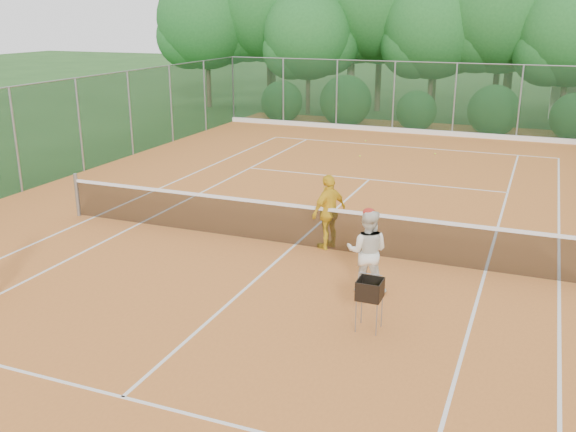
% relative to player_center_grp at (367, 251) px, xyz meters
% --- Properties ---
extents(ground, '(120.00, 120.00, 0.00)m').
position_rel_player_center_grp_xyz_m(ground, '(-2.14, 1.83, -0.83)').
color(ground, '#234E1B').
rests_on(ground, ground).
extents(clay_court, '(18.00, 36.00, 0.02)m').
position_rel_player_center_grp_xyz_m(clay_court, '(-2.14, 1.83, -0.82)').
color(clay_court, orange).
rests_on(clay_court, ground).
extents(tennis_net, '(11.97, 0.10, 1.10)m').
position_rel_player_center_grp_xyz_m(tennis_net, '(-2.14, 1.83, -0.29)').
color(tennis_net, gray).
rests_on(tennis_net, clay_court).
extents(player_center_grp, '(0.85, 0.70, 1.63)m').
position_rel_player_center_grp_xyz_m(player_center_grp, '(0.00, 0.00, 0.00)').
color(player_center_grp, silver).
rests_on(player_center_grp, clay_court).
extents(player_yellow, '(0.78, 1.05, 1.66)m').
position_rel_player_center_grp_xyz_m(player_yellow, '(-1.40, 1.98, 0.02)').
color(player_yellow, yellow).
rests_on(player_yellow, clay_court).
extents(ball_hopper, '(0.38, 0.38, 0.88)m').
position_rel_player_center_grp_xyz_m(ball_hopper, '(0.43, -1.43, -0.11)').
color(ball_hopper, gray).
rests_on(ball_hopper, clay_court).
extents(stray_ball_a, '(0.07, 0.07, 0.07)m').
position_rel_player_center_grp_xyz_m(stray_ball_a, '(-3.30, 11.28, -0.77)').
color(stray_ball_a, '#C7D030').
rests_on(stray_ball_a, clay_court).
extents(stray_ball_b, '(0.07, 0.07, 0.07)m').
position_rel_player_center_grp_xyz_m(stray_ball_b, '(-3.90, 14.21, -0.77)').
color(stray_ball_b, '#B6D331').
rests_on(stray_ball_b, clay_court).
extents(stray_ball_c, '(0.07, 0.07, 0.07)m').
position_rel_player_center_grp_xyz_m(stray_ball_c, '(-0.86, 12.72, -0.77)').
color(stray_ball_c, '#CCE635').
rests_on(stray_ball_c, clay_court).
extents(court_markings, '(11.03, 23.83, 0.01)m').
position_rel_player_center_grp_xyz_m(court_markings, '(-2.14, 1.83, -0.80)').
color(court_markings, white).
rests_on(court_markings, clay_court).
extents(fence_back, '(18.07, 0.07, 3.00)m').
position_rel_player_center_grp_xyz_m(fence_back, '(-2.14, 16.83, 0.69)').
color(fence_back, '#19381E').
rests_on(fence_back, clay_court).
extents(tropical_treeline, '(32.10, 8.49, 15.03)m').
position_rel_player_center_grp_xyz_m(tropical_treeline, '(-0.70, 22.05, 4.29)').
color(tropical_treeline, brown).
rests_on(tropical_treeline, ground).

